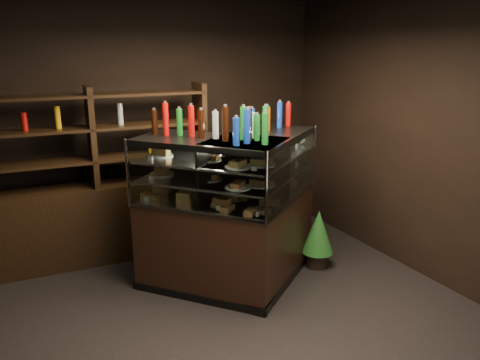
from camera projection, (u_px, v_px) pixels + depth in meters
ground at (216, 339)px, 3.99m from camera, size 5.00×5.00×0.00m
room_shell at (213, 112)px, 3.46m from camera, size 5.02×5.02×3.01m
display_case at (236, 236)px, 4.83m from camera, size 2.08×1.56×1.57m
food_display at (236, 174)px, 4.64m from camera, size 1.64×1.08×0.48m
bottles_top at (235, 122)px, 4.50m from camera, size 1.46×0.94×0.30m
potted_conifer at (318, 231)px, 5.20m from camera, size 0.35×0.35×0.76m
back_shelving at (98, 210)px, 5.34m from camera, size 2.58×0.55×2.00m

